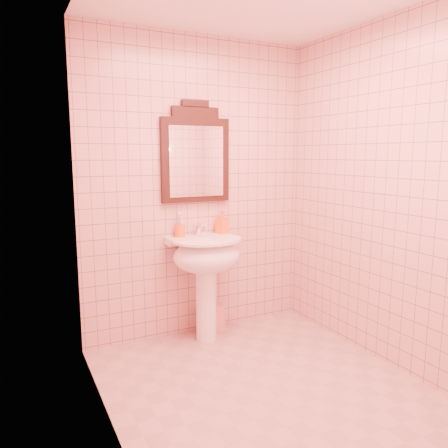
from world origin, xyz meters
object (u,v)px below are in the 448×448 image
mirror (196,156)px  toothbrush_cup (180,231)px  soap_dispenser (222,223)px  towel (211,318)px  pedestal_sink (206,263)px

mirror → toothbrush_cup: 0.63m
soap_dispenser → towel: soap_dispenser is taller
pedestal_sink → towel: pedestal_sink is taller
toothbrush_cup → towel: 0.83m
pedestal_sink → soap_dispenser: 0.40m
soap_dispenser → towel: bearing=171.9°
toothbrush_cup → mirror: bearing=12.1°
pedestal_sink → towel: size_ratio=3.46×
pedestal_sink → toothbrush_cup: size_ratio=4.58×
toothbrush_cup → towel: bearing=-7.5°
mirror → towel: size_ratio=3.32×
toothbrush_cup → soap_dispenser: bearing=-1.5°
pedestal_sink → mirror: size_ratio=1.04×
pedestal_sink → toothbrush_cup: toothbrush_cup is taller
soap_dispenser → mirror: bearing=149.5°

